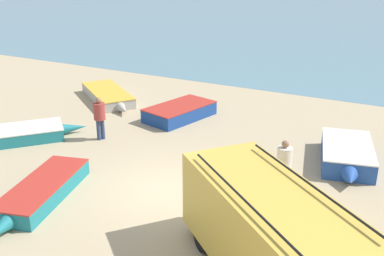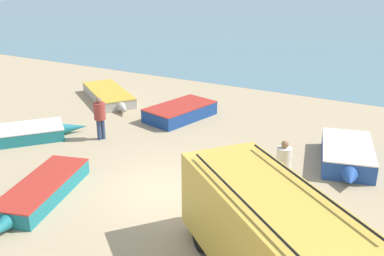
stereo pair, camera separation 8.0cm
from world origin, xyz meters
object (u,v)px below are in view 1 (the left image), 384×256
at_px(fisherman_0, 100,115).
at_px(fisherman_1, 284,162).
at_px(parked_van, 273,237).
at_px(fishing_rowboat_4, 347,155).
at_px(fishing_rowboat_5, 5,136).
at_px(fishing_rowboat_2, 108,96).
at_px(fishing_rowboat_0, 181,111).
at_px(fishing_rowboat_1, 41,191).

bearing_deg(fisherman_0, fisherman_1, -159.24).
xyz_separation_m(parked_van, fisherman_1, (-1.03, 4.12, -0.20)).
relative_size(fishing_rowboat_4, fisherman_1, 2.34).
bearing_deg(parked_van, fishing_rowboat_4, 127.18).
bearing_deg(fishing_rowboat_5, fishing_rowboat_2, 39.54).
distance_m(fishing_rowboat_2, fishing_rowboat_4, 12.06).
distance_m(parked_van, fishing_rowboat_4, 7.17).
height_order(fishing_rowboat_4, fisherman_0, fisherman_0).
xyz_separation_m(fishing_rowboat_0, fishing_rowboat_5, (-4.63, -5.67, -0.06)).
bearing_deg(fishing_rowboat_0, fishing_rowboat_1, -166.47).
xyz_separation_m(fisherman_0, fisherman_1, (7.58, -0.80, -0.01)).
height_order(fishing_rowboat_1, fishing_rowboat_2, fishing_rowboat_2).
height_order(fishing_rowboat_2, fisherman_1, fisherman_1).
xyz_separation_m(fishing_rowboat_0, fishing_rowboat_2, (-4.48, 0.52, -0.05)).
bearing_deg(fishing_rowboat_2, fisherman_0, -19.63).
xyz_separation_m(fishing_rowboat_1, fisherman_0, (-1.46, 4.56, 0.77)).
xyz_separation_m(fishing_rowboat_1, fishing_rowboat_5, (-4.55, 2.60, -0.00)).
xyz_separation_m(fishing_rowboat_0, fishing_rowboat_4, (7.40, -1.52, 0.03)).
bearing_deg(fishing_rowboat_2, fishing_rowboat_0, 28.92).
relative_size(fishing_rowboat_0, fishing_rowboat_5, 0.82).
bearing_deg(fishing_rowboat_5, fishing_rowboat_1, -78.87).
bearing_deg(fishing_rowboat_0, fishing_rowboat_4, -87.56).
distance_m(fisherman_0, fisherman_1, 7.62).
xyz_separation_m(fishing_rowboat_4, fisherman_1, (-1.35, -3.00, 0.68)).
bearing_deg(fishing_rowboat_2, parked_van, -2.88).
distance_m(fishing_rowboat_0, fisherman_0, 4.08).
distance_m(fishing_rowboat_4, fishing_rowboat_5, 12.72).
height_order(fishing_rowboat_2, fishing_rowboat_4, fishing_rowboat_4).
bearing_deg(fishing_rowboat_2, fishing_rowboat_5, -55.85).
relative_size(fishing_rowboat_0, fishing_rowboat_4, 1.00).
relative_size(parked_van, fishing_rowboat_1, 1.22).
bearing_deg(fisherman_1, fishing_rowboat_2, -47.34).
bearing_deg(fishing_rowboat_1, fishing_rowboat_5, -135.26).
relative_size(fishing_rowboat_0, fishing_rowboat_2, 0.85).
distance_m(fishing_rowboat_1, fishing_rowboat_4, 10.07).
height_order(fishing_rowboat_5, fisherman_1, fisherman_1).
height_order(fishing_rowboat_4, fishing_rowboat_5, fishing_rowboat_4).
relative_size(fishing_rowboat_1, fisherman_1, 2.60).
distance_m(fishing_rowboat_1, fishing_rowboat_5, 5.24).
bearing_deg(parked_van, fishing_rowboat_1, -143.10).
xyz_separation_m(fishing_rowboat_0, fisherman_0, (-1.53, -3.72, 0.72)).
bearing_deg(fishing_rowboat_5, fisherman_0, -16.84).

